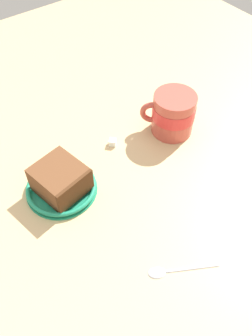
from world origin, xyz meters
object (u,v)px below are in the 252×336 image
(small_plate, at_px, (62,188))
(cake_slice, at_px, (60,180))
(sugar_cube, at_px, (113,142))
(teaspoon, at_px, (168,271))
(tea_mug, at_px, (173,113))

(small_plate, height_order, cake_slice, cake_slice)
(cake_slice, height_order, sugar_cube, cake_slice)
(small_plate, relative_size, teaspoon, 1.25)
(small_plate, relative_size, cake_slice, 1.31)
(teaspoon, bearing_deg, small_plate, 102.60)
(small_plate, bearing_deg, tea_mug, 0.00)
(sugar_cube, bearing_deg, tea_mug, -16.91)
(cake_slice, distance_m, teaspoon, 0.25)
(tea_mug, height_order, teaspoon, tea_mug)
(tea_mug, bearing_deg, cake_slice, -179.44)
(cake_slice, xyz_separation_m, tea_mug, (0.27, 0.00, 0.01))
(small_plate, distance_m, cake_slice, 0.03)
(teaspoon, bearing_deg, tea_mug, 47.85)
(tea_mug, bearing_deg, teaspoon, -132.15)
(small_plate, xyz_separation_m, sugar_cube, (0.15, 0.04, -0.00))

